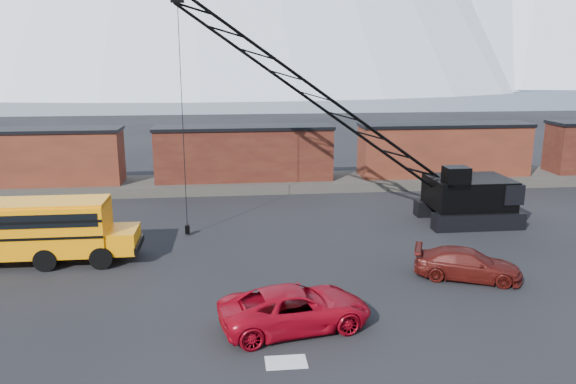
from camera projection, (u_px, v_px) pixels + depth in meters
name	position (u px, v px, depth m)	size (l,w,h in m)	color
ground	(263.00, 311.00, 22.71)	(160.00, 160.00, 0.00)	black
gravel_berm	(245.00, 184.00, 43.88)	(120.00, 5.00, 0.70)	#4A443C
boxcar_west_near	(28.00, 157.00, 41.63)	(13.70, 3.10, 4.17)	#4A1F15
boxcar_mid	(244.00, 153.00, 43.31)	(13.70, 3.10, 4.17)	#502416
boxcar_east_near	(444.00, 150.00, 45.00)	(13.70, 3.10, 4.17)	#4A1F15
snow_patch	(286.00, 362.00, 18.89)	(1.40, 0.90, 0.02)	silver
school_bus	(11.00, 229.00, 27.46)	(11.65, 2.65, 3.19)	orange
red_pickup	(295.00, 308.00, 21.16)	(2.66, 5.76, 1.60)	#A50819
maroon_suv	(468.00, 264.00, 25.90)	(1.96, 4.82, 1.40)	#4D110D
crawler_crane	(334.00, 108.00, 32.14)	(20.39, 4.20, 13.57)	black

